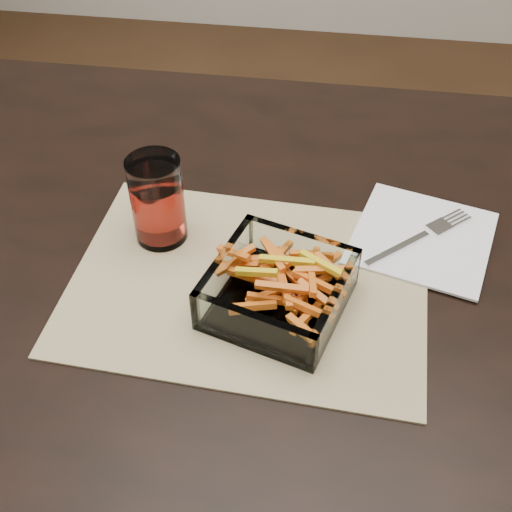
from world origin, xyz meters
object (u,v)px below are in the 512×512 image
object	(u,v)px
tumbler	(158,203)
fork	(421,236)
dining_table	(353,301)
glass_bowl	(278,292)

from	to	relation	value
tumbler	fork	size ratio (longest dim) A/B	0.84
dining_table	glass_bowl	distance (m)	0.18
fork	dining_table	bearing A→B (deg)	-102.88
dining_table	tumbler	distance (m)	0.31
fork	tumbler	bearing A→B (deg)	-124.87
glass_bowl	fork	world-z (taller)	glass_bowl
dining_table	glass_bowl	bearing A→B (deg)	-133.78
tumbler	dining_table	bearing A→B (deg)	-0.39
tumbler	fork	distance (m)	0.36
dining_table	tumbler	world-z (taller)	tumbler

